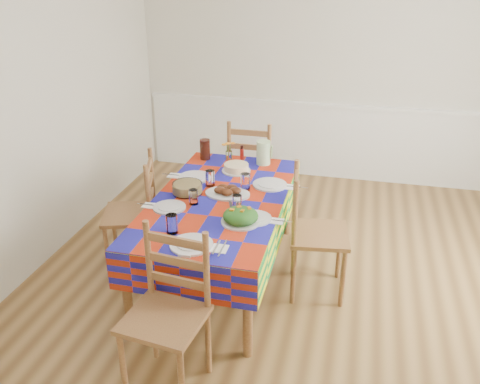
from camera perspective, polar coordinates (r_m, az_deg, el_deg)
name	(u,v)px	position (r m, az deg, el deg)	size (l,w,h in m)	color
room	(306,133)	(3.60, 7.43, 6.56)	(4.58, 5.08, 2.78)	brown
wainscot	(327,139)	(6.23, 9.77, 5.91)	(4.41, 0.06, 0.92)	white
dining_table	(220,207)	(4.06, -2.26, -1.68)	(1.02, 1.90, 0.74)	brown
setting_near_head	(185,237)	(3.43, -6.18, -5.02)	(0.47, 0.31, 0.14)	silver
setting_left_near	(177,203)	(3.89, -7.04, -1.27)	(0.46, 0.27, 0.12)	silver
setting_left_far	(199,177)	(4.33, -4.58, 1.65)	(0.51, 0.31, 0.14)	silver
setting_right_near	(249,212)	(3.73, 1.00, -2.31)	(0.47, 0.27, 0.12)	silver
setting_right_far	(262,184)	(4.20, 2.47, 0.96)	(0.54, 0.31, 0.14)	silver
meat_platter	(227,191)	(4.06, -1.42, 0.06)	(0.36, 0.26, 0.07)	silver
salad_platter	(241,217)	(3.63, 0.07, -2.78)	(0.28, 0.28, 0.12)	silver
pasta_bowl	(187,188)	(4.10, -5.94, 0.45)	(0.24, 0.24, 0.09)	white
cake	(236,168)	(4.50, -0.43, 2.72)	(0.26, 0.26, 0.07)	silver
serving_utensils	(234,203)	(3.92, -0.68, -1.25)	(0.15, 0.34, 0.01)	black
flower_vase	(229,153)	(4.71, -1.28, 4.37)	(0.12, 0.10, 0.20)	white
hot_sauce	(242,153)	(4.72, 0.22, 4.36)	(0.04, 0.04, 0.15)	#AA150D
green_pitcher	(263,153)	(4.65, 2.65, 4.44)	(0.13, 0.13, 0.22)	#B6E3A0
tea_pitcher	(205,149)	(4.78, -3.95, 4.81)	(0.10, 0.10, 0.19)	black
name_card	(184,255)	(3.27, -6.26, -7.08)	(0.08, 0.03, 0.02)	silver
chair_near	(168,314)	(3.18, -8.10, -13.43)	(0.51, 0.49, 1.04)	brown
chair_far	(252,169)	(5.17, 1.35, 2.62)	(0.46, 0.44, 1.04)	brown
chair_left	(135,214)	(4.39, -11.71, -2.39)	(0.54, 0.56, 1.01)	brown
chair_right	(313,234)	(4.00, 8.20, -4.65)	(0.50, 0.52, 1.05)	brown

